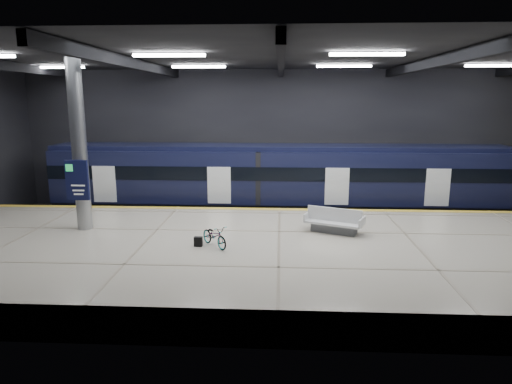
{
  "coord_description": "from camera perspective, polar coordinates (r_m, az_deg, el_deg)",
  "views": [
    {
      "loc": [
        0.01,
        -18.74,
        6.36
      ],
      "look_at": [
        -1.07,
        1.5,
        2.2
      ],
      "focal_mm": 32.0,
      "sensor_mm": 36.0,
      "label": 1
    }
  ],
  "objects": [
    {
      "name": "info_column",
      "position": [
        19.53,
        -21.26,
        5.24
      ],
      "size": [
        0.9,
        0.78,
        6.9
      ],
      "color": "#9EA0A5",
      "rests_on": "platform"
    },
    {
      "name": "pannier_bag",
      "position": [
        16.76,
        -7.23,
        -6.16
      ],
      "size": [
        0.3,
        0.19,
        0.35
      ],
      "primitive_type": "cube",
      "rotation": [
        0.0,
        0.0,
        -0.02
      ],
      "color": "black",
      "rests_on": "platform"
    },
    {
      "name": "rails",
      "position": [
        25.04,
        2.94,
        -2.94
      ],
      "size": [
        30.0,
        1.52,
        0.16
      ],
      "color": "gray",
      "rests_on": "ground"
    },
    {
      "name": "room_shell",
      "position": [
        18.75,
        3.06,
        9.62
      ],
      "size": [
        30.1,
        16.1,
        8.05
      ],
      "color": "black",
      "rests_on": "ground"
    },
    {
      "name": "ground",
      "position": [
        19.79,
        2.89,
        -7.16
      ],
      "size": [
        30.0,
        30.0,
        0.0
      ],
      "primitive_type": "plane",
      "color": "black",
      "rests_on": "ground"
    },
    {
      "name": "platform",
      "position": [
        17.25,
        2.87,
        -8.1
      ],
      "size": [
        30.0,
        11.0,
        1.1
      ],
      "primitive_type": "cube",
      "color": "beige",
      "rests_on": "ground"
    },
    {
      "name": "train",
      "position": [
        24.67,
        6.92,
        1.47
      ],
      "size": [
        29.4,
        2.84,
        3.79
      ],
      "color": "black",
      "rests_on": "ground"
    },
    {
      "name": "bicycle",
      "position": [
        16.6,
        -5.2,
        -5.47
      ],
      "size": [
        1.38,
        1.52,
        0.8
      ],
      "primitive_type": "imported",
      "rotation": [
        0.0,
        0.0,
        0.69
      ],
      "color": "#99999E",
      "rests_on": "platform"
    },
    {
      "name": "safety_strip",
      "position": [
        22.12,
        2.95,
        -2.16
      ],
      "size": [
        30.0,
        0.4,
        0.01
      ],
      "primitive_type": "cube",
      "color": "gold",
      "rests_on": "platform"
    },
    {
      "name": "bench",
      "position": [
        18.5,
        9.74,
        -3.95
      ],
      "size": [
        2.47,
        1.76,
        1.01
      ],
      "rotation": [
        0.0,
        0.0,
        -0.4
      ],
      "color": "#595B60",
      "rests_on": "platform"
    }
  ]
}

